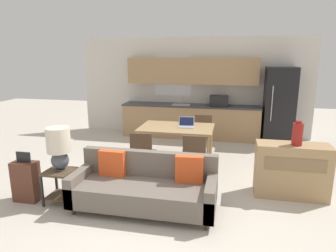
{
  "coord_description": "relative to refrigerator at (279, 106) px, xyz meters",
  "views": [
    {
      "loc": [
        1.07,
        -3.69,
        2.2
      ],
      "look_at": [
        -0.03,
        1.5,
        0.95
      ],
      "focal_mm": 32.0,
      "sensor_mm": 36.0,
      "label": 1
    }
  ],
  "objects": [
    {
      "name": "ground_plane",
      "position": [
        -2.27,
        -4.24,
        -0.97
      ],
      "size": [
        20.0,
        20.0,
        0.0
      ],
      "primitive_type": "plane",
      "color": "beige"
    },
    {
      "name": "suitcase",
      "position": [
        -4.23,
        -4.19,
        -0.65
      ],
      "size": [
        0.38,
        0.22,
        0.79
      ],
      "color": "brown",
      "rests_on": "ground_plane"
    },
    {
      "name": "refrigerator",
      "position": [
        0.0,
        0.0,
        0.0
      ],
      "size": [
        0.73,
        0.71,
        1.93
      ],
      "color": "black",
      "rests_on": "ground_plane"
    },
    {
      "name": "laptop",
      "position": [
        -2.08,
        -1.99,
        -0.14
      ],
      "size": [
        0.34,
        0.28,
        0.2
      ],
      "rotation": [
        0.0,
        0.0,
        0.08
      ],
      "color": "#B7BABC",
      "rests_on": "dining_table"
    },
    {
      "name": "dining_table",
      "position": [
        -2.27,
        -2.04,
        -0.26
      ],
      "size": [
        1.5,
        1.0,
        0.77
      ],
      "color": "tan",
      "rests_on": "ground_plane"
    },
    {
      "name": "credenza",
      "position": [
        -0.21,
        -3.18,
        -0.54
      ],
      "size": [
        1.11,
        0.44,
        0.86
      ],
      "color": "tan",
      "rests_on": "ground_plane"
    },
    {
      "name": "dining_chair_near_left",
      "position": [
        -2.74,
        -2.9,
        -0.49
      ],
      "size": [
        0.45,
        0.45,
        0.86
      ],
      "rotation": [
        0.0,
        0.0,
        3.21
      ],
      "color": "brown",
      "rests_on": "ground_plane"
    },
    {
      "name": "dining_chair_far_right",
      "position": [
        -1.8,
        -1.23,
        -0.49
      ],
      "size": [
        0.46,
        0.46,
        0.86
      ],
      "rotation": [
        0.0,
        0.0,
        0.09
      ],
      "color": "brown",
      "rests_on": "ground_plane"
    },
    {
      "name": "couch",
      "position": [
        -2.37,
        -4.03,
        -0.64
      ],
      "size": [
        2.08,
        0.8,
        0.81
      ],
      "color": "#3D2D1E",
      "rests_on": "ground_plane"
    },
    {
      "name": "side_table",
      "position": [
        -3.68,
        -4.14,
        -0.62
      ],
      "size": [
        0.41,
        0.41,
        0.51
      ],
      "color": "brown",
      "rests_on": "ground_plane"
    },
    {
      "name": "dining_chair_near_right",
      "position": [
        -1.79,
        -2.89,
        -0.49
      ],
      "size": [
        0.44,
        0.44,
        0.86
      ],
      "rotation": [
        0.0,
        0.0,
        3.19
      ],
      "color": "brown",
      "rests_on": "ground_plane"
    },
    {
      "name": "wall_back",
      "position": [
        -2.28,
        0.39,
        0.39
      ],
      "size": [
        6.4,
        0.07,
        2.7
      ],
      "color": "silver",
      "rests_on": "ground_plane"
    },
    {
      "name": "kitchen_counter",
      "position": [
        -2.26,
        0.09,
        -0.12
      ],
      "size": [
        3.71,
        0.65,
        2.15
      ],
      "color": "tan",
      "rests_on": "ground_plane"
    },
    {
      "name": "vase",
      "position": [
        -0.18,
        -3.21,
        0.07
      ],
      "size": [
        0.16,
        0.16,
        0.38
      ],
      "color": "maroon",
      "rests_on": "credenza"
    },
    {
      "name": "table_lamp",
      "position": [
        -3.67,
        -4.1,
        -0.07
      ],
      "size": [
        0.35,
        0.35,
        0.66
      ],
      "color": "#4C515B",
      "rests_on": "side_table"
    }
  ]
}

